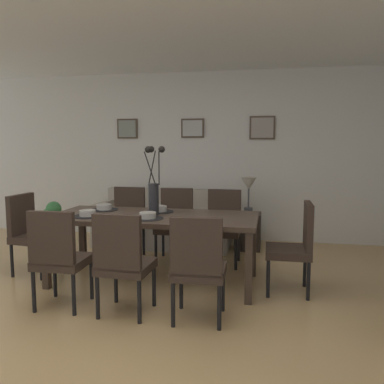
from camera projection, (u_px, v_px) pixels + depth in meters
The scene contains 28 objects.
ground_plane at pixel (113, 322), 3.41m from camera, with size 9.00×9.00×0.00m, color tan.
back_wall_panel at pixel (190, 156), 6.42m from camera, with size 9.00×0.10×2.60m, color silver.
ceiling_panel at pixel (124, 11), 3.48m from camera, with size 9.00×7.20×0.08m, color white.
dining_table at pixel (154, 221), 4.33m from camera, with size 2.20×0.95×0.74m.
dining_chair_near_left at pixel (58, 254), 3.63m from camera, with size 0.45×0.45×0.92m.
dining_chair_near_right at pixel (127, 219), 5.35m from camera, with size 0.45×0.45×0.92m.
dining_chair_far_left at pixel (123, 259), 3.48m from camera, with size 0.46×0.46×0.92m.
dining_chair_far_right at pixel (175, 221), 5.22m from camera, with size 0.45×0.45×0.92m.
dining_chair_mid_left at pixel (198, 264), 3.35m from camera, with size 0.46×0.46×0.92m.
dining_chair_mid_right at pixel (223, 223), 5.07m from camera, with size 0.44×0.44×0.92m.
dining_chair_head_west at pixel (30, 230), 4.66m from camera, with size 0.47×0.47×0.92m.
dining_chair_head_east at pixel (296, 243), 4.04m from camera, with size 0.45×0.45×0.92m.
centerpiece_vase at pixel (154, 189), 4.29m from camera, with size 0.21×0.23×0.73m.
placemat_near_left at pixel (88, 216), 4.24m from camera, with size 0.32×0.32×0.01m, color black.
bowl_near_left at pixel (88, 213), 4.24m from camera, with size 0.17×0.17×0.07m.
placemat_near_right at pixel (104, 210), 4.66m from camera, with size 0.32×0.32×0.01m, color black.
bowl_near_right at pixel (104, 206), 4.65m from camera, with size 0.17×0.17×0.07m.
placemat_far_left at pixel (148, 218), 4.11m from camera, with size 0.32×0.32×0.01m, color black.
bowl_far_left at pixel (148, 215), 4.11m from camera, with size 0.17×0.17×0.07m.
placemat_far_right at pixel (159, 211), 4.53m from camera, with size 0.32×0.32×0.01m, color black.
bowl_far_right at pixel (159, 208), 4.52m from camera, with size 0.17×0.17×0.07m.
sofa at pixel (165, 225), 6.05m from camera, with size 1.97×0.84×0.80m.
side_table at pixel (248, 231), 5.76m from camera, with size 0.36×0.36×0.52m, color black.
table_lamp at pixel (249, 187), 5.68m from camera, with size 0.22×0.22×0.51m.
framed_picture_left at pixel (127, 129), 6.49m from camera, with size 0.34×0.03×0.31m.
framed_picture_center at pixel (193, 128), 6.28m from camera, with size 0.36×0.03×0.30m.
framed_picture_right at pixel (262, 128), 6.08m from camera, with size 0.38×0.03×0.35m.
potted_plant at pixel (52, 221), 5.89m from camera, with size 0.36×0.36×0.67m.
Camera 1 is at (1.29, -3.06, 1.50)m, focal length 37.80 mm.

